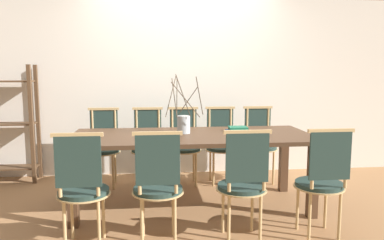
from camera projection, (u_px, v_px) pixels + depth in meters
The scene contains 15 objects.
ground_plane at pixel (192, 206), 3.93m from camera, with size 16.00×16.00×0.00m, color #9E7047.
wall_rear at pixel (182, 57), 5.07m from camera, with size 12.00×0.06×3.20m.
dining_table at pixel (192, 143), 3.84m from camera, with size 2.46×1.03×0.77m.
chair_near_leftend at pixel (82, 186), 2.94m from camera, with size 0.42×0.42×0.96m.
chair_near_left at pixel (158, 184), 2.99m from camera, with size 0.42×0.42×0.96m.
chair_near_center at pixel (243, 181), 3.06m from camera, with size 0.42×0.42×0.96m.
chair_near_right at pixel (322, 179), 3.13m from camera, with size 0.42×0.42×0.96m.
chair_far_leftend at pixel (103, 144), 4.59m from camera, with size 0.42×0.42×0.96m.
chair_far_left at pixel (148, 144), 4.64m from camera, with size 0.42×0.42×0.96m.
chair_far_center at pixel (184, 143), 4.69m from camera, with size 0.42×0.42×0.96m.
chair_far_right at pixel (222, 142), 4.73m from camera, with size 0.42×0.42×0.96m.
chair_far_rightend at pixel (260, 141), 4.78m from camera, with size 0.42×0.42×0.96m.
vase_centerpiece at pixel (184, 123), 3.89m from camera, with size 0.41×0.41×0.61m.
book_stack at pixel (238, 129), 4.03m from camera, with size 0.23×0.18×0.05m.
shelving_rack at pixel (9, 124), 4.74m from camera, with size 0.68×0.31×1.49m.
Camera 1 is at (-0.38, -3.75, 1.41)m, focal length 35.00 mm.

